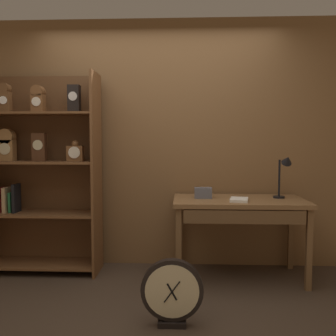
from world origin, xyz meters
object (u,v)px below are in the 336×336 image
bookshelf (40,172)px  round_clock_large (172,292)px  open_repair_manual (239,200)px  desk_lamp (285,170)px  toolbox_small (203,193)px  workbench (239,209)px

bookshelf → round_clock_large: size_ratio=4.07×
open_repair_manual → round_clock_large: bearing=-114.0°
desk_lamp → bookshelf: bearing=178.2°
bookshelf → toolbox_small: (1.64, -0.08, -0.19)m
open_repair_manual → round_clock_large: (-0.59, -0.86, -0.54)m
toolbox_small → bookshelf: bearing=177.2°
workbench → toolbox_small: (-0.34, 0.06, 0.14)m
bookshelf → desk_lamp: 2.43m
open_repair_manual → workbench: bearing=89.4°
workbench → open_repair_manual: size_ratio=5.71×
workbench → toolbox_small: bearing=169.4°
bookshelf → open_repair_manual: 2.00m
workbench → bookshelf: bearing=175.8°
workbench → round_clock_large: size_ratio=2.56×
toolbox_small → round_clock_large: size_ratio=0.34×
round_clock_large → desk_lamp: bearing=44.2°
workbench → toolbox_small: toolbox_small is taller
bookshelf → toolbox_small: size_ratio=11.96×
workbench → open_repair_manual: bearing=-101.3°
bookshelf → desk_lamp: bearing=-1.8°
workbench → round_clock_large: 1.21m
desk_lamp → toolbox_small: (-0.78, -0.00, -0.23)m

